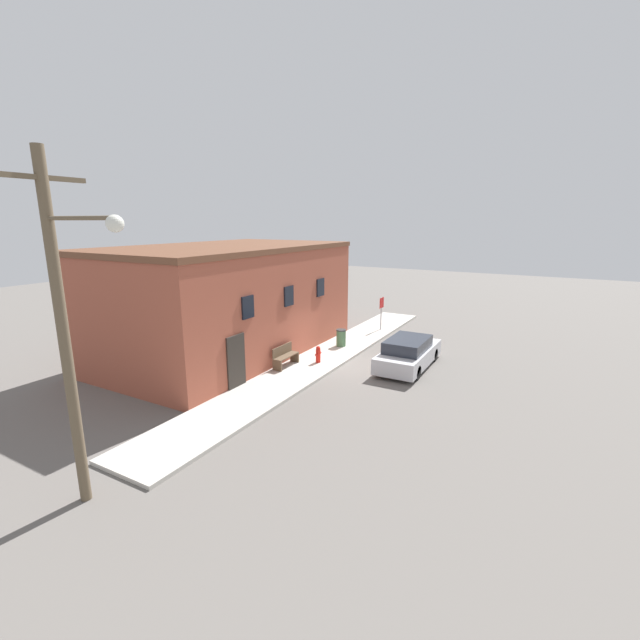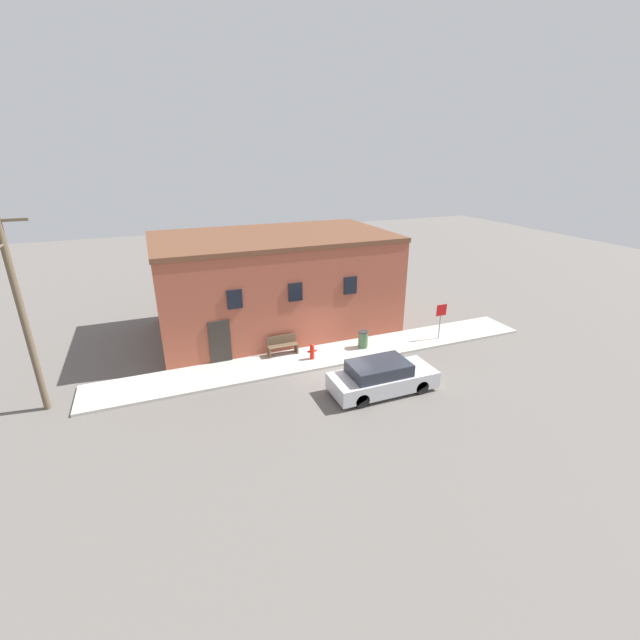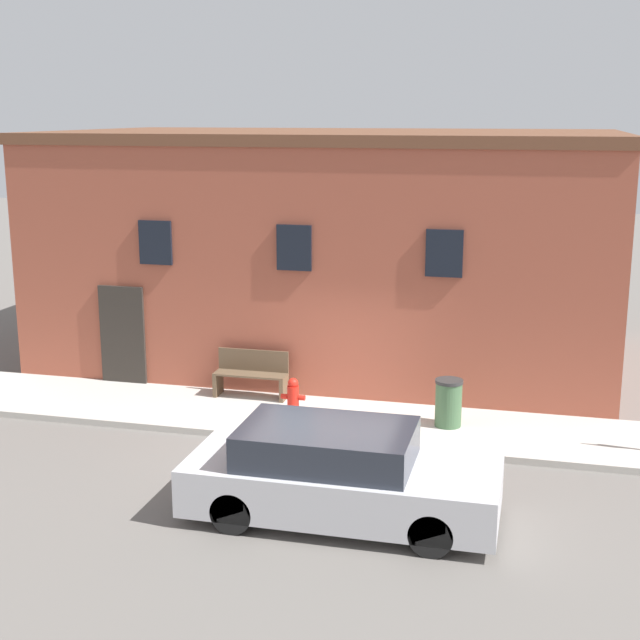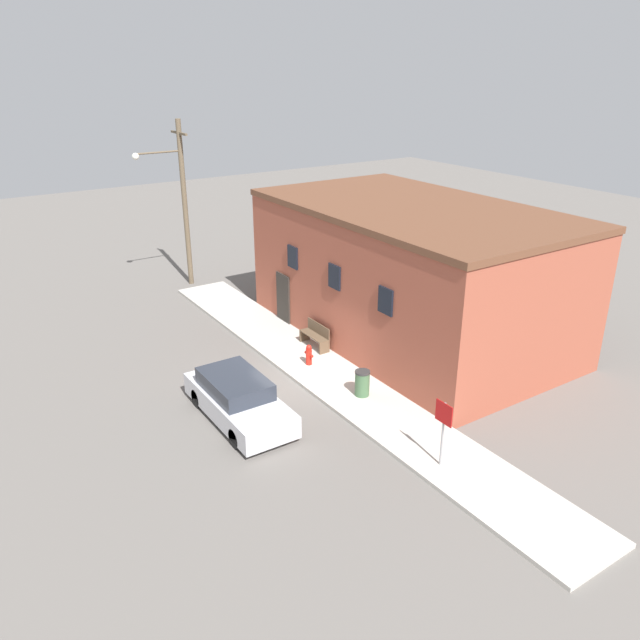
{
  "view_description": "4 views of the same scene",
  "coord_description": "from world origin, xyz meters",
  "views": [
    {
      "loc": [
        -17.07,
        -8.15,
        6.45
      ],
      "look_at": [
        -0.35,
        1.19,
        2.0
      ],
      "focal_mm": 24.0,
      "sensor_mm": 36.0,
      "label": 1
    },
    {
      "loc": [
        -7.38,
        -16.3,
        9.41
      ],
      "look_at": [
        -0.35,
        1.19,
        2.0
      ],
      "focal_mm": 24.0,
      "sensor_mm": 36.0,
      "label": 2
    },
    {
      "loc": [
        3.52,
        -14.29,
        5.73
      ],
      "look_at": [
        -0.35,
        1.19,
        2.0
      ],
      "focal_mm": 50.0,
      "sensor_mm": 36.0,
      "label": 3
    },
    {
      "loc": [
        16.42,
        -9.84,
        10.35
      ],
      "look_at": [
        -0.35,
        1.19,
        2.0
      ],
      "focal_mm": 35.0,
      "sensor_mm": 36.0,
      "label": 4
    }
  ],
  "objects": [
    {
      "name": "ground_plane",
      "position": [
        0.0,
        0.0,
        0.0
      ],
      "size": [
        80.0,
        80.0,
        0.0
      ],
      "primitive_type": "plane",
      "color": "#66605B"
    },
    {
      "name": "parked_car",
      "position": [
        0.88,
        -2.67,
        0.66
      ],
      "size": [
        4.47,
        1.81,
        1.38
      ],
      "color": "black",
      "rests_on": "ground"
    },
    {
      "name": "trash_bin",
      "position": [
        2.05,
        1.28,
        0.57
      ],
      "size": [
        0.51,
        0.51,
        0.88
      ],
      "color": "#426642",
      "rests_on": "sidewalk"
    },
    {
      "name": "sidewalk",
      "position": [
        0.0,
        1.19,
        0.06
      ],
      "size": [
        22.09,
        2.38,
        0.12
      ],
      "color": "#BCB7AD",
      "rests_on": "ground"
    },
    {
      "name": "brick_building",
      "position": [
        -1.16,
        5.99,
        2.66
      ],
      "size": [
        12.66,
        7.34,
        5.31
      ],
      "color": "#9E4C38",
      "rests_on": "ground"
    },
    {
      "name": "fire_hydrant",
      "position": [
        -0.83,
        1.02,
        0.51
      ],
      "size": [
        0.46,
        0.22,
        0.77
      ],
      "color": "red",
      "rests_on": "sidewalk"
    },
    {
      "name": "bench",
      "position": [
        -1.99,
        2.07,
        0.58
      ],
      "size": [
        1.48,
        0.44,
        0.94
      ],
      "color": "brown",
      "rests_on": "sidewalk"
    }
  ]
}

